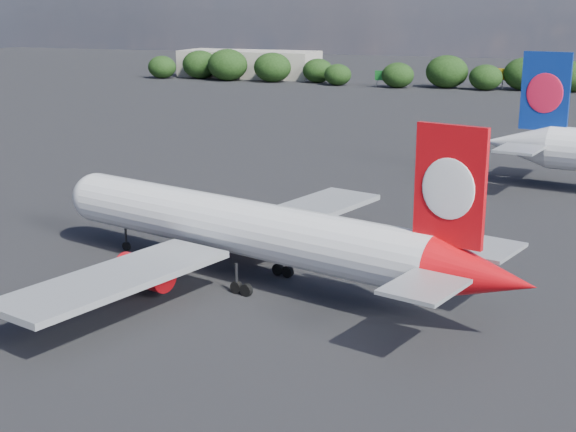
% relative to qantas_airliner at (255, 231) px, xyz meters
% --- Properties ---
extents(ground, '(500.00, 500.00, 0.00)m').
position_rel_qantas_airliner_xyz_m(ground, '(-10.40, 40.72, -4.39)').
color(ground, black).
rests_on(ground, ground).
extents(qantas_airliner, '(43.56, 41.74, 14.40)m').
position_rel_qantas_airliner_xyz_m(qantas_airliner, '(0.00, 0.00, 0.00)').
color(qantas_airliner, white).
rests_on(qantas_airliner, ground).
extents(terminal_building, '(42.00, 16.00, 8.00)m').
position_rel_qantas_airliner_xyz_m(terminal_building, '(-75.40, 172.72, -0.39)').
color(terminal_building, '#A39A8D').
rests_on(terminal_building, ground).
extents(highway_sign, '(6.00, 0.30, 4.50)m').
position_rel_qantas_airliner_xyz_m(highway_sign, '(-28.40, 156.72, -1.26)').
color(highway_sign, '#156921').
rests_on(highway_sign, ground).
extents(billboard_yellow, '(5.00, 0.30, 5.50)m').
position_rel_qantas_airliner_xyz_m(billboard_yellow, '(1.60, 162.72, -0.52)').
color(billboard_yellow, gold).
rests_on(billboard_yellow, ground).
extents(horizon_treeline, '(199.95, 16.38, 9.23)m').
position_rel_qantas_airliner_xyz_m(horizon_treeline, '(-3.92, 161.43, -0.37)').
color(horizon_treeline, black).
rests_on(horizon_treeline, ground).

